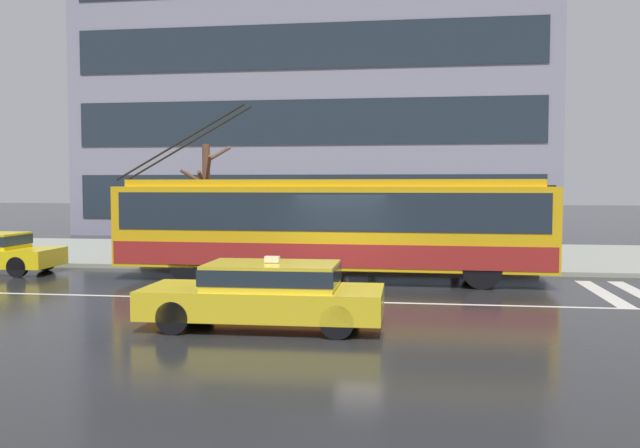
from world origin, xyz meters
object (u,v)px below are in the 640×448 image
trolleybus (332,225)px  bus_shelter (291,207)px  pedestrian_at_shelter (375,217)px  pedestrian_walking_past (335,220)px  pedestrian_waiting_by_pole (458,218)px  taxi_oncoming_near (267,292)px  street_tree_bare (206,196)px  pedestrian_approaching_curb (286,216)px

trolleybus → bus_shelter: (-1.77, 3.07, 0.41)m
pedestrian_at_shelter → pedestrian_walking_past: 1.58m
trolleybus → pedestrian_waiting_by_pole: size_ratio=6.59×
pedestrian_walking_past → taxi_oncoming_near: bearing=-91.4°
bus_shelter → street_tree_bare: size_ratio=0.99×
taxi_oncoming_near → street_tree_bare: (-4.55, 10.49, 1.67)m
pedestrian_at_shelter → pedestrian_approaching_curb: pedestrian_approaching_curb is taller
pedestrian_walking_past → street_tree_bare: size_ratio=0.47×
trolleybus → pedestrian_at_shelter: 3.28m
pedestrian_approaching_curb → pedestrian_walking_past: 1.95m
bus_shelter → pedestrian_at_shelter: bearing=0.5°
taxi_oncoming_near → bus_shelter: bearing=97.9°
bus_shelter → pedestrian_waiting_by_pole: 5.59m
pedestrian_at_shelter → pedestrian_waiting_by_pole: size_ratio=1.02×
taxi_oncoming_near → pedestrian_waiting_by_pole: size_ratio=2.41×
taxi_oncoming_near → bus_shelter: 10.12m
pedestrian_at_shelter → pedestrian_approaching_curb: 3.00m
trolleybus → pedestrian_at_shelter: size_ratio=6.48×
pedestrian_waiting_by_pole → trolleybus: bearing=-149.2°
pedestrian_waiting_by_pole → pedestrian_walking_past: bearing=-178.3°
taxi_oncoming_near → street_tree_bare: 11.56m
taxi_oncoming_near → pedestrian_at_shelter: size_ratio=2.37×
trolleybus → pedestrian_at_shelter: (1.06, 3.10, 0.10)m
street_tree_bare → pedestrian_waiting_by_pole: bearing=-9.1°
pedestrian_walking_past → pedestrian_waiting_by_pole: pedestrian_waiting_by_pole is taller
pedestrian_at_shelter → street_tree_bare: 6.07m
trolleybus → bus_shelter: size_ratio=3.18×
bus_shelter → trolleybus: bearing=-60.0°
pedestrian_approaching_curb → trolleybus: bearing=-56.8°
pedestrian_approaching_curb → street_tree_bare: 3.15m
pedestrian_approaching_curb → street_tree_bare: street_tree_bare is taller
bus_shelter → pedestrian_waiting_by_pole: (5.51, -0.84, -0.30)m
trolleybus → pedestrian_approaching_curb: (-1.93, 2.96, 0.11)m
pedestrian_waiting_by_pole → taxi_oncoming_near: bearing=-114.4°
trolleybus → pedestrian_walking_past: trolleybus is taller
trolleybus → pedestrian_walking_past: bearing=94.7°
trolleybus → pedestrian_waiting_by_pole: bearing=30.8°
bus_shelter → pedestrian_approaching_curb: bus_shelter is taller
pedestrian_at_shelter → street_tree_bare: bearing=175.0°
bus_shelter → pedestrian_walking_past: (1.60, -0.96, -0.39)m
bus_shelter → street_tree_bare: (-3.17, 0.55, 0.35)m
taxi_oncoming_near → pedestrian_waiting_by_pole: 10.04m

